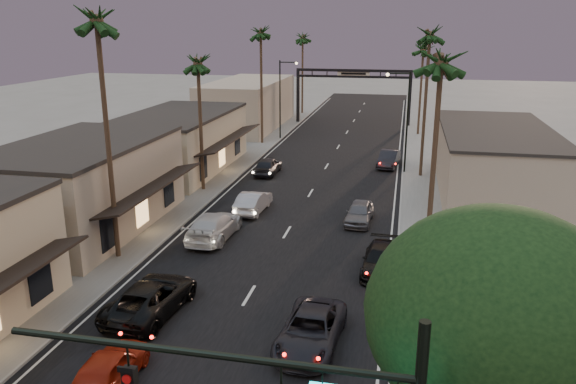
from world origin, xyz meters
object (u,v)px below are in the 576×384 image
at_px(streetlight_right, 404,114).
at_px(arch, 353,83).
at_px(curbside_black, 381,260).
at_px(palm_lb, 96,13).
at_px(palm_ld, 261,29).
at_px(oncoming_red, 108,369).
at_px(streetlight_left, 282,93).
at_px(palm_ra, 442,54).
at_px(palm_far, 303,35).
at_px(oncoming_silver, 253,202).
at_px(corner_tree, 498,326).
at_px(oncoming_pickup, 151,297).
at_px(palm_lc, 198,57).
at_px(palm_rb, 430,30).
at_px(palm_rc, 424,46).
at_px(curbside_near, 311,330).

bearing_deg(streetlight_right, arch, 105.47).
bearing_deg(curbside_black, palm_lb, -173.23).
height_order(palm_ld, oncoming_red, palm_ld).
height_order(streetlight_left, palm_ra, palm_ra).
xyz_separation_m(palm_ld, palm_ra, (17.20, -31.00, -0.97)).
bearing_deg(palm_far, oncoming_silver, -83.76).
bearing_deg(corner_tree, oncoming_pickup, 146.14).
bearing_deg(palm_lc, palm_ld, 90.00).
distance_m(arch, oncoming_red, 59.33).
distance_m(palm_ld, oncoming_red, 45.92).
xyz_separation_m(streetlight_left, palm_lc, (-1.68, -22.00, 5.14)).
height_order(palm_lb, palm_lc, palm_lb).
height_order(arch, palm_rb, palm_rb).
bearing_deg(oncoming_pickup, palm_rc, -100.19).
xyz_separation_m(palm_rb, oncoming_red, (-11.64, -33.06, -11.68)).
bearing_deg(curbside_near, streetlight_right, 87.20).
distance_m(palm_rc, palm_far, 21.97).
distance_m(palm_lc, oncoming_pickup, 22.33).
xyz_separation_m(palm_lb, palm_rc, (17.20, 42.00, -2.92)).
bearing_deg(palm_rc, palm_lb, -112.27).
xyz_separation_m(palm_rb, oncoming_pickup, (-12.52, -27.56, -11.63)).
bearing_deg(palm_far, palm_rc, -39.64).
height_order(palm_ra, curbside_black, palm_ra).
bearing_deg(oncoming_pickup, palm_rb, -109.87).
distance_m(palm_lb, palm_lc, 14.30).
xyz_separation_m(palm_lc, oncoming_silver, (5.37, -4.42, -9.73)).
relative_size(corner_tree, palm_ra, 0.67).
distance_m(palm_rc, oncoming_pickup, 50.13).
height_order(palm_lb, oncoming_silver, palm_lb).
relative_size(corner_tree, palm_far, 0.67).
xyz_separation_m(palm_lc, oncoming_red, (5.56, -25.06, -9.73)).
height_order(palm_lb, palm_ld, palm_lb).
relative_size(streetlight_left, palm_far, 0.68).
relative_size(palm_rc, oncoming_silver, 2.70).
bearing_deg(oncoming_pickup, palm_lb, -45.36).
distance_m(oncoming_pickup, oncoming_silver, 15.16).
height_order(palm_lc, curbside_near, palm_lc).
xyz_separation_m(palm_ld, palm_rc, (17.20, 9.00, -1.95)).
height_order(palm_ld, curbside_near, palm_ld).
relative_size(corner_tree, oncoming_pickup, 1.57).
relative_size(streetlight_right, palm_lc, 0.74).
bearing_deg(curbside_black, streetlight_right, 90.29).
xyz_separation_m(streetlight_left, palm_lb, (-1.68, -36.00, 8.06)).
bearing_deg(palm_ld, streetlight_left, 60.75).
height_order(palm_lc, palm_rc, same).
bearing_deg(streetlight_right, palm_lb, -124.01).
bearing_deg(palm_lb, palm_ra, 6.63).
bearing_deg(curbside_near, palm_rc, 87.62).
xyz_separation_m(palm_lb, curbside_near, (12.32, -6.78, -12.67)).
distance_m(oncoming_pickup, curbside_near, 7.74).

